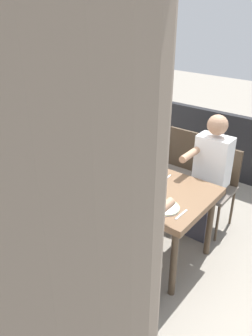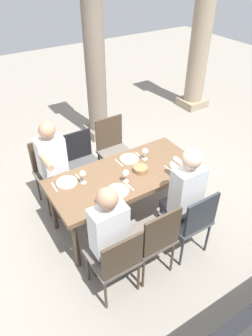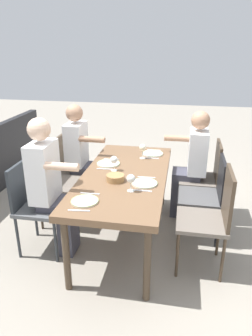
{
  "view_description": "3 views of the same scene",
  "coord_description": "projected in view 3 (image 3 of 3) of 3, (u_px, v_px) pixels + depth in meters",
  "views": [
    {
      "loc": [
        -1.85,
        2.27,
        2.31
      ],
      "look_at": [
        -0.04,
        -0.04,
        0.82
      ],
      "focal_mm": 36.85,
      "sensor_mm": 36.0,
      "label": 1
    },
    {
      "loc": [
        -1.54,
        -2.45,
        2.97
      ],
      "look_at": [
        -0.01,
        -0.04,
        0.85
      ],
      "focal_mm": 33.28,
      "sensor_mm": 36.0,
      "label": 2
    },
    {
      "loc": [
        2.81,
        0.53,
        1.94
      ],
      "look_at": [
        -0.1,
        -0.01,
        0.76
      ],
      "focal_mm": 33.49,
      "sensor_mm": 36.0,
      "label": 3
    }
  ],
  "objects": [
    {
      "name": "diner_guest_third",
      "position": [
        191.0,
        162.0,
        3.58
      ],
      "size": [
        0.35,
        0.49,
        1.27
      ],
      "color": "#3F3F4C",
      "rests_on": "ground"
    },
    {
      "name": "chair_west_south",
      "position": [
        69.0,
        167.0,
        3.89
      ],
      "size": [
        0.44,
        0.44,
        0.88
      ],
      "color": "#6A6158",
      "rests_on": "ground"
    },
    {
      "name": "diner_woman_green",
      "position": [
        82.0,
        154.0,
        3.79
      ],
      "size": [
        0.35,
        0.49,
        1.29
      ],
      "color": "#3F3F4C",
      "rests_on": "ground"
    },
    {
      "name": "dining_table",
      "position": [
        125.0,
        180.0,
        3.12
      ],
      "size": [
        1.81,
        0.82,
        0.74
      ],
      "color": "brown",
      "rests_on": "ground"
    },
    {
      "name": "bread_basket",
      "position": [
        115.0,
        178.0,
        2.93
      ],
      "size": [
        0.17,
        0.17,
        0.06
      ],
      "primitive_type": "cylinder",
      "color": "#9E7547",
      "rests_on": "dining_table"
    },
    {
      "name": "chair_east_north",
      "position": [
        212.0,
        214.0,
        2.73
      ],
      "size": [
        0.44,
        0.44,
        0.96
      ],
      "color": "#6A6158",
      "rests_on": "ground"
    },
    {
      "name": "fork_1",
      "position": [
        111.0,
        159.0,
        3.48
      ],
      "size": [
        0.03,
        0.17,
        0.01
      ],
      "primitive_type": "cube",
      "rotation": [
        0.0,
        0.0,
        0.07
      ],
      "color": "silver",
      "rests_on": "dining_table"
    },
    {
      "name": "plate_3",
      "position": [
        85.0,
        201.0,
        2.55
      ],
      "size": [
        0.23,
        0.23,
        0.02
      ],
      "color": "silver",
      "rests_on": "dining_table"
    },
    {
      "name": "spoon_0",
      "position": [
        151.0,
        158.0,
        3.51
      ],
      "size": [
        0.02,
        0.17,
        0.01
      ],
      "primitive_type": "cube",
      "rotation": [
        0.0,
        0.0,
        -0.01
      ],
      "color": "silver",
      "rests_on": "dining_table"
    },
    {
      "name": "chair_mid_south",
      "position": [
        54.0,
        178.0,
        3.47
      ],
      "size": [
        0.44,
        0.44,
        0.96
      ],
      "color": "#6A6158",
      "rests_on": "ground"
    },
    {
      "name": "ground_plane",
      "position": [
        125.0,
        237.0,
        3.37
      ],
      "size": [
        16.0,
        16.0,
        0.0
      ],
      "primitive_type": "plane",
      "color": "gray"
    },
    {
      "name": "plate_0",
      "position": [
        153.0,
        153.0,
        3.65
      ],
      "size": [
        0.24,
        0.24,
        0.02
      ],
      "color": "white",
      "rests_on": "dining_table"
    },
    {
      "name": "fork_0",
      "position": [
        154.0,
        150.0,
        3.79
      ],
      "size": [
        0.02,
        0.17,
        0.01
      ],
      "primitive_type": "cube",
      "rotation": [
        0.0,
        0.0,
        -0.03
      ],
      "color": "silver",
      "rests_on": "dining_table"
    },
    {
      "name": "fork_2",
      "position": [
        147.0,
        177.0,
        3.01
      ],
      "size": [
        0.02,
        0.17,
        0.01
      ],
      "primitive_type": "cube",
      "rotation": [
        0.0,
        0.0,
        0.05
      ],
      "color": "silver",
      "rests_on": "dining_table"
    },
    {
      "name": "spoon_2",
      "position": [
        142.0,
        191.0,
        2.74
      ],
      "size": [
        0.02,
        0.17,
        0.01
      ],
      "primitive_type": "cube",
      "rotation": [
        0.0,
        0.0,
        -0.02
      ],
      "color": "silver",
      "rests_on": "dining_table"
    },
    {
      "name": "spoon_3",
      "position": [
        79.0,
        211.0,
        2.41
      ],
      "size": [
        0.03,
        0.17,
        0.01
      ],
      "primitive_type": "cube",
      "rotation": [
        0.0,
        0.0,
        0.11
      ],
      "color": "silver",
      "rests_on": "dining_table"
    },
    {
      "name": "plate_2",
      "position": [
        145.0,
        183.0,
        2.87
      ],
      "size": [
        0.24,
        0.24,
        0.02
      ],
      "color": "white",
      "rests_on": "dining_table"
    },
    {
      "name": "fork_3",
      "position": [
        90.0,
        193.0,
        2.68
      ],
      "size": [
        0.02,
        0.17,
        0.01
      ],
      "primitive_type": "cube",
      "rotation": [
        0.0,
        0.0,
        0.01
      ],
      "color": "silver",
      "rests_on": "dining_table"
    },
    {
      "name": "diner_man_white",
      "position": [
        51.0,
        184.0,
        2.91
      ],
      "size": [
        0.35,
        0.49,
        1.34
      ],
      "color": "#3F3F4C",
      "rests_on": "ground"
    },
    {
      "name": "plate_1",
      "position": [
        108.0,
        163.0,
        3.34
      ],
      "size": [
        0.25,
        0.25,
        0.02
      ],
      "color": "white",
      "rests_on": "dining_table"
    },
    {
      "name": "wine_glass_1",
      "position": [
        114.0,
        160.0,
        3.14
      ],
      "size": [
        0.08,
        0.08,
        0.16
      ],
      "color": "white",
      "rests_on": "dining_table"
    },
    {
      "name": "chair_east_south",
      "position": [
        34.0,
        201.0,
        3.02
      ],
      "size": [
        0.44,
        0.44,
        0.9
      ],
      "color": "#5B5E61",
      "rests_on": "ground"
    },
    {
      "name": "chair_west_north",
      "position": [
        206.0,
        175.0,
        3.6
      ],
      "size": [
        0.44,
        0.44,
        0.92
      ],
      "color": "#6A6158",
      "rests_on": "ground"
    },
    {
      "name": "chair_mid_north",
      "position": [
        208.0,
        192.0,
        3.21
      ],
      "size": [
        0.44,
        0.44,
        0.89
      ],
      "color": "#4F4F50",
      "rests_on": "ground"
    },
    {
      "name": "wine_glass_2",
      "position": [
        131.0,
        179.0,
        2.7
      ],
      "size": [
        0.08,
        0.08,
        0.16
      ],
      "color": "white",
      "rests_on": "dining_table"
    },
    {
      "name": "spoon_1",
      "position": [
        105.0,
        169.0,
        3.21
      ],
      "size": [
        0.03,
        0.17,
        0.01
      ],
      "primitive_type": "cube",
      "rotation": [
        0.0,
        0.0,
        0.05
      ],
      "color": "silver",
      "rests_on": "dining_table"
    },
    {
      "name": "wine_glass_0",
      "position": [
        143.0,
        148.0,
        3.48
      ],
      "size": [
        0.08,
        0.08,
        0.16
      ],
      "color": "white",
      "rests_on": "dining_table"
    }
  ]
}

